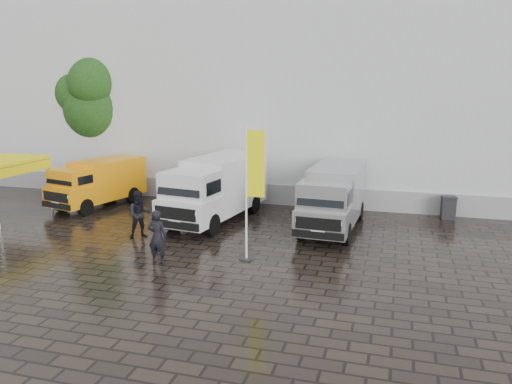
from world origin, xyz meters
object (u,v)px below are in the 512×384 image
Objects in this scene: van_silver at (333,199)px; wheelie_bin at (448,208)px; flagpole at (251,187)px; person_tent at (140,214)px; van_white at (216,190)px; person_front at (157,237)px; van_yellow at (98,184)px.

van_silver is 5.70× the size of wheelie_bin.
person_tent is at bearing 165.47° from flagpole.
wheelie_bin is (9.75, 3.12, -0.86)m from van_white.
flagpole is 2.49× the size of person_tent.
wheelie_bin is 13.04m from person_front.
flagpole reaches higher than person_tent.
flagpole is 4.51× the size of wheelie_bin.
van_silver reaches higher than van_yellow.
van_white reaches higher than wheelie_bin.
van_silver is at bearing 64.34° from flagpole.
person_tent is (-7.03, -3.22, -0.34)m from van_silver.
wheelie_bin is (16.17, 2.26, -0.60)m from van_yellow.
van_white is 6.20× the size of wheelie_bin.
van_white is at bearing -167.44° from wheelie_bin.
person_front is at bearing -83.98° from person_tent.
van_silver is at bearing -8.36° from person_tent.
person_front is at bearing -157.07° from flagpole.
person_tent reaches higher than person_front.
flagpole is at bearing -47.86° from van_white.
flagpole is (9.31, -5.20, 1.42)m from van_yellow.
van_yellow is at bearing -177.25° from wheelie_bin.
wheelie_bin is 13.28m from person_tent.
person_front is (-2.87, -1.21, -1.61)m from flagpole.
person_front reaches higher than wheelie_bin.
person_front is (6.44, -6.42, -0.20)m from van_yellow.
van_white reaches higher than person_tent.
van_white is at bearing -90.37° from person_front.
flagpole is at bearing -157.67° from person_front.
person_tent is at bearing -157.36° from wheelie_bin.
van_yellow is 0.83× the size of van_silver.
van_white is 3.69m from person_tent.
van_yellow reaches higher than person_tent.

